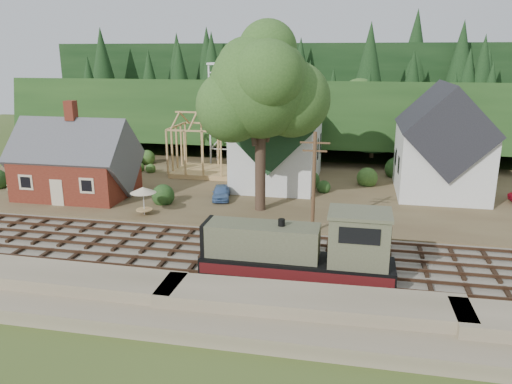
% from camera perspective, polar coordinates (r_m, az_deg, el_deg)
% --- Properties ---
extents(ground, '(140.00, 140.00, 0.00)m').
position_cam_1_polar(ground, '(35.12, -5.93, -7.09)').
color(ground, '#384C1E').
rests_on(ground, ground).
extents(embankment, '(64.00, 5.00, 1.60)m').
position_cam_1_polar(embankment, '(27.96, -11.25, -13.61)').
color(embankment, '#7F7259').
rests_on(embankment, ground).
extents(railroad_bed, '(64.00, 11.00, 0.16)m').
position_cam_1_polar(railroad_bed, '(35.09, -5.93, -6.97)').
color(railroad_bed, '#726B5B').
rests_on(railroad_bed, ground).
extents(village_flat, '(64.00, 26.00, 0.30)m').
position_cam_1_polar(village_flat, '(51.62, 0.01, 0.61)').
color(village_flat, brown).
rests_on(village_flat, ground).
extents(hillside, '(70.00, 28.96, 12.74)m').
position_cam_1_polar(hillside, '(74.76, 3.71, 5.16)').
color(hillside, '#1E3F19').
rests_on(hillside, ground).
extents(ridge, '(80.00, 20.00, 12.00)m').
position_cam_1_polar(ridge, '(90.42, 5.13, 6.95)').
color(ridge, black).
rests_on(ridge, ground).
extents(depot, '(10.80, 7.41, 9.00)m').
position_cam_1_polar(depot, '(50.32, -19.85, 2.87)').
color(depot, '#5B1D14').
rests_on(depot, village_flat).
extents(church, '(8.40, 15.17, 13.00)m').
position_cam_1_polar(church, '(51.83, 2.56, 6.34)').
color(church, silver).
rests_on(church, village_flat).
extents(farmhouse, '(8.40, 10.80, 10.60)m').
position_cam_1_polar(farmhouse, '(51.23, 20.46, 4.91)').
color(farmhouse, silver).
rests_on(farmhouse, village_flat).
extents(timber_frame, '(8.20, 6.20, 6.99)m').
position_cam_1_polar(timber_frame, '(56.16, -5.20, 5.03)').
color(timber_frame, tan).
rests_on(timber_frame, village_flat).
extents(lattice_tower, '(3.20, 3.20, 12.12)m').
position_cam_1_polar(lattice_tower, '(61.08, -3.71, 12.31)').
color(lattice_tower, silver).
rests_on(lattice_tower, village_flat).
extents(big_tree, '(10.90, 8.40, 14.70)m').
position_cam_1_polar(big_tree, '(41.80, 0.76, 11.09)').
color(big_tree, '#38281E').
rests_on(big_tree, village_flat).
extents(telegraph_pole_near, '(2.20, 0.28, 8.00)m').
position_cam_1_polar(telegraph_pole_near, '(37.34, 6.62, 1.14)').
color(telegraph_pole_near, '#4C331E').
rests_on(telegraph_pole_near, ground).
extents(locomotive, '(11.40, 2.85, 4.58)m').
position_cam_1_polar(locomotive, '(30.24, 5.52, -6.74)').
color(locomotive, black).
rests_on(locomotive, railroad_bed).
extents(car_blue, '(2.34, 4.09, 1.31)m').
position_cam_1_polar(car_blue, '(46.68, -4.01, -0.03)').
color(car_blue, '#537AB2').
rests_on(car_blue, village_flat).
extents(car_green, '(4.04, 2.08, 1.27)m').
position_cam_1_polar(car_green, '(53.13, -24.74, 0.45)').
color(car_green, '#90B47D').
rests_on(car_green, village_flat).
extents(patio_set, '(2.16, 2.16, 2.41)m').
position_cam_1_polar(patio_set, '(42.77, -12.78, 0.09)').
color(patio_set, silver).
rests_on(patio_set, village_flat).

